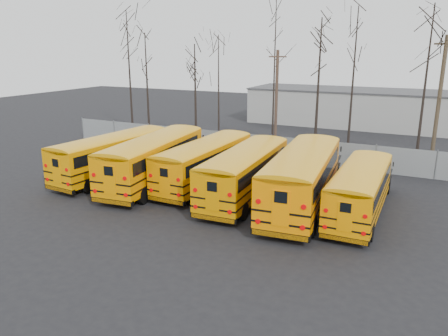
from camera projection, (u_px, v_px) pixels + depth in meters
The scene contains 19 objects.
ground at pixel (198, 207), 24.99m from camera, with size 120.00×120.00×0.00m, color black.
fence at pixel (271, 148), 35.10m from camera, with size 40.00×0.04×2.00m, color gray.
distant_building at pixel (347, 107), 51.27m from camera, with size 22.00×8.00×4.00m, color #A3A29E.
bus_a at pixel (115, 152), 30.33m from camera, with size 3.46×11.15×3.08m.
bus_b at pixel (155, 156), 28.78m from camera, with size 3.89×11.95×3.29m.
bus_c at pixel (206, 159), 28.53m from camera, with size 2.67×10.89×3.04m.
bus_d at pixel (247, 169), 26.15m from camera, with size 3.10×11.20×3.10m.
bus_e at pixel (303, 173), 24.52m from camera, with size 3.93×12.35×3.40m.
bus_f at pixel (361, 186), 23.40m from camera, with size 2.42×10.08×2.81m.
utility_pole_left at pixel (276, 99), 38.43m from camera, with size 1.53×0.41×8.62m.
utility_pole_right at pixel (439, 100), 32.97m from camera, with size 1.67×0.71×9.72m.
tree_0 at pixel (130, 74), 45.11m from camera, with size 0.26×0.26×12.35m, color black.
tree_1 at pixel (147, 87), 42.29m from camera, with size 0.26×0.26×10.15m, color black.
tree_2 at pixel (195, 95), 40.75m from camera, with size 0.26×0.26×9.11m, color black.
tree_3 at pixel (219, 93), 38.28m from camera, with size 0.26×0.26×9.82m, color black.
tree_4 at pixel (274, 75), 39.42m from camera, with size 0.26×0.26×12.75m, color black.
tree_5 at pixel (318, 89), 35.65m from camera, with size 0.26×0.26×11.11m, color black.
tree_6 at pixel (353, 82), 36.55m from camera, with size 0.26×0.26×12.05m, color black.
tree_7 at pixel (425, 87), 32.94m from camera, with size 0.26×0.26×11.93m, color black.
Camera 1 is at (11.67, -20.41, 8.87)m, focal length 35.00 mm.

